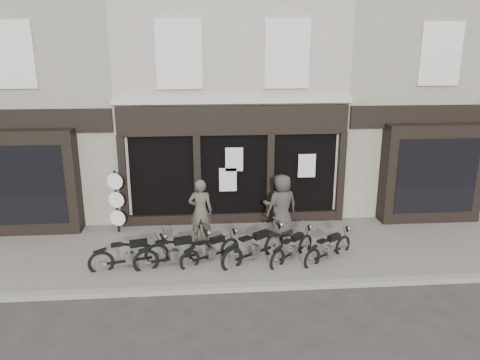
{
  "coord_description": "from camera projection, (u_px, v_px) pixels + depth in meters",
  "views": [
    {
      "loc": [
        -0.96,
        -11.27,
        5.69
      ],
      "look_at": [
        0.09,
        1.6,
        1.93
      ],
      "focal_mm": 35.0,
      "sensor_mm": 36.0,
      "label": 1
    }
  ],
  "objects": [
    {
      "name": "motorcycle_2",
      "position": [
        211.0,
        252.0,
        12.47
      ],
      "size": [
        1.67,
        1.21,
        0.9
      ],
      "rotation": [
        0.0,
        0.0,
        0.56
      ],
      "color": "black",
      "rests_on": "ground"
    },
    {
      "name": "motorcycle_5",
      "position": [
        329.0,
        250.0,
        12.58
      ],
      "size": [
        1.64,
        1.31,
        0.91
      ],
      "rotation": [
        0.0,
        0.0,
        0.63
      ],
      "color": "black",
      "rests_on": "ground"
    },
    {
      "name": "neighbour_left",
      "position": [
        49.0,
        93.0,
        16.47
      ],
      "size": [
        5.6,
        6.73,
        8.34
      ],
      "color": "gray",
      "rests_on": "ground"
    },
    {
      "name": "man_left",
      "position": [
        201.0,
        211.0,
        13.47
      ],
      "size": [
        0.71,
        0.49,
        1.89
      ],
      "primitive_type": "imported",
      "rotation": [
        0.0,
        0.0,
        3.09
      ],
      "color": "#47433A",
      "rests_on": "pavement"
    },
    {
      "name": "ground_plane",
      "position": [
        242.0,
        266.0,
        12.45
      ],
      "size": [
        90.0,
        90.0,
        0.0
      ],
      "primitive_type": "plane",
      "color": "#2D2B28",
      "rests_on": "ground"
    },
    {
      "name": "motorcycle_4",
      "position": [
        292.0,
        250.0,
        12.59
      ],
      "size": [
        1.51,
        1.47,
        0.91
      ],
      "rotation": [
        0.0,
        0.0,
        0.77
      ],
      "color": "black",
      "rests_on": "ground"
    },
    {
      "name": "neighbour_right",
      "position": [
        398.0,
        90.0,
        17.46
      ],
      "size": [
        5.6,
        6.73,
        8.34
      ],
      "color": "gray",
      "rests_on": "ground"
    },
    {
      "name": "kerb",
      "position": [
        246.0,
        287.0,
        11.24
      ],
      "size": [
        30.0,
        0.25,
        0.13
      ],
      "primitive_type": "cube",
      "color": "gray",
      "rests_on": "ground_plane"
    },
    {
      "name": "motorcycle_3",
      "position": [
        255.0,
        249.0,
        12.51
      ],
      "size": [
        1.9,
        1.45,
        1.04
      ],
      "rotation": [
        0.0,
        0.0,
        0.6
      ],
      "color": "black",
      "rests_on": "ground"
    },
    {
      "name": "man_centre",
      "position": [
        277.0,
        204.0,
        14.13
      ],
      "size": [
        0.97,
        0.8,
        1.84
      ],
      "primitive_type": "imported",
      "rotation": [
        0.0,
        0.0,
        3.27
      ],
      "color": "#3C3831",
      "rests_on": "pavement"
    },
    {
      "name": "man_right",
      "position": [
        282.0,
        205.0,
        13.96
      ],
      "size": [
        1.04,
        0.81,
        1.88
      ],
      "primitive_type": "imported",
      "rotation": [
        0.0,
        0.0,
        3.39
      ],
      "color": "#39322F",
      "rests_on": "pavement"
    },
    {
      "name": "pavement",
      "position": [
        239.0,
        250.0,
        13.3
      ],
      "size": [
        30.0,
        4.2,
        0.12
      ],
      "primitive_type": "cube",
      "color": "#625E56",
      "rests_on": "ground_plane"
    },
    {
      "name": "motorcycle_1",
      "position": [
        175.0,
        254.0,
        12.22
      ],
      "size": [
        2.07,
        0.94,
        1.02
      ],
      "rotation": [
        0.0,
        0.0,
        0.31
      ],
      "color": "black",
      "rests_on": "ground"
    },
    {
      "name": "central_building",
      "position": [
        228.0,
        90.0,
        17.01
      ],
      "size": [
        7.3,
        6.22,
        8.34
      ],
      "color": "#B4AC9A",
      "rests_on": "ground"
    },
    {
      "name": "motorcycle_0",
      "position": [
        130.0,
        257.0,
        12.11
      ],
      "size": [
        2.04,
        0.81,
        1.0
      ],
      "rotation": [
        0.0,
        0.0,
        0.25
      ],
      "color": "black",
      "rests_on": "ground"
    },
    {
      "name": "advert_sign_post",
      "position": [
        117.0,
        205.0,
        14.17
      ],
      "size": [
        0.5,
        0.32,
        2.07
      ],
      "rotation": [
        0.0,
        0.0,
        -0.26
      ],
      "color": "black",
      "rests_on": "ground"
    }
  ]
}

